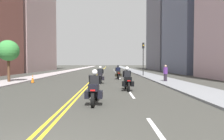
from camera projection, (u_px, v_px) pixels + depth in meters
name	position (u px, v px, depth m)	size (l,w,h in m)	color
ground_plane	(102.00, 70.00, 51.16)	(264.00, 264.00, 0.00)	#393934
sidewalk_left	(73.00, 70.00, 51.05)	(2.87, 144.00, 0.12)	#A79C9E
sidewalk_right	(131.00, 70.00, 51.27)	(2.87, 144.00, 0.12)	gray
centreline_yellow_inner	(102.00, 70.00, 51.16)	(0.12, 132.00, 0.01)	yellow
centreline_yellow_outer	(103.00, 70.00, 51.16)	(0.12, 132.00, 0.01)	yellow
lane_dashes_white	(117.00, 74.00, 32.22)	(0.14, 56.40, 0.01)	silver
building_left_2	(25.00, 10.00, 45.75)	(9.44, 20.33, 29.18)	#B2918F
building_right_2	(170.00, 25.00, 52.81)	(10.03, 16.82, 24.64)	slate
motorcycle_0	(95.00, 90.00, 8.67)	(0.77, 2.23, 1.57)	black
motorcycle_1	(127.00, 81.00, 12.96)	(0.78, 2.11, 1.62)	black
motorcycle_2	(100.00, 76.00, 17.69)	(0.77, 2.11, 1.60)	black
motorcycle_3	(118.00, 73.00, 22.31)	(0.78, 2.10, 1.64)	black
traffic_cone_0	(33.00, 79.00, 18.02)	(0.34, 0.34, 0.79)	black
traffic_light_near	(143.00, 53.00, 27.22)	(0.28, 0.38, 4.75)	black
pedestrian_0	(165.00, 73.00, 18.51)	(0.42, 0.40, 1.68)	#2A222F
street_tree_0	(8.00, 51.00, 17.91)	(1.95, 1.95, 4.00)	#513422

